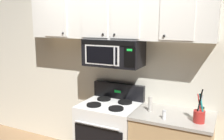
% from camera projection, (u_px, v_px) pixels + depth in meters
% --- Properties ---
extents(back_wall, '(5.20, 0.10, 2.70)m').
position_uv_depth(back_wall, '(121.00, 66.00, 3.53)').
color(back_wall, silver).
rests_on(back_wall, ground_plane).
extents(stove_range, '(0.76, 0.69, 1.12)m').
position_uv_depth(stove_range, '(110.00, 134.00, 3.38)').
color(stove_range, white).
rests_on(stove_range, ground_plane).
extents(over_range_microwave, '(0.76, 0.43, 0.35)m').
position_uv_depth(over_range_microwave, '(114.00, 53.00, 3.27)').
color(over_range_microwave, black).
extents(upper_cabinets, '(2.50, 0.36, 0.55)m').
position_uv_depth(upper_cabinets, '(115.00, 18.00, 3.21)').
color(upper_cabinets, white).
extents(utensil_crock_red, '(0.12, 0.12, 0.38)m').
position_uv_depth(utensil_crock_red, '(199.00, 115.00, 2.69)').
color(utensil_crock_red, red).
rests_on(utensil_crock_red, counter_segment).
extents(salt_shaker, '(0.04, 0.04, 0.10)m').
position_uv_depth(salt_shaker, '(164.00, 115.00, 2.78)').
color(salt_shaker, white).
rests_on(salt_shaker, counter_segment).
extents(pepper_mill, '(0.05, 0.05, 0.18)m').
position_uv_depth(pepper_mill, '(150.00, 104.00, 3.02)').
color(pepper_mill, '#B7B2A8').
rests_on(pepper_mill, counter_segment).
extents(spice_jar, '(0.05, 0.05, 0.09)m').
position_uv_depth(spice_jar, '(202.00, 111.00, 2.92)').
color(spice_jar, olive).
rests_on(spice_jar, counter_segment).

